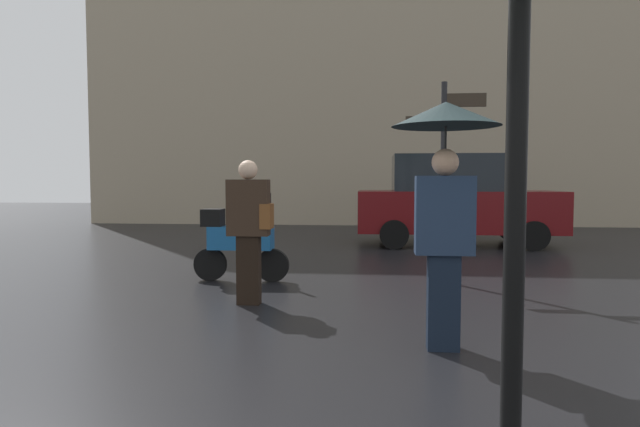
# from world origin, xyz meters

# --- Properties ---
(pedestrian_with_umbrella) EXTENTS (0.88, 0.88, 2.04)m
(pedestrian_with_umbrella) POSITION_xyz_m (0.70, 1.91, 1.52)
(pedestrian_with_umbrella) COLOR black
(pedestrian_with_umbrella) RESTS_ON ground
(pedestrian_with_bag) EXTENTS (0.50, 0.24, 1.63)m
(pedestrian_with_bag) POSITION_xyz_m (-1.27, 3.38, 0.93)
(pedestrian_with_bag) COLOR black
(pedestrian_with_bag) RESTS_ON ground
(parked_scooter) EXTENTS (1.35, 0.32, 1.23)m
(parked_scooter) POSITION_xyz_m (-1.76, 4.74, 0.55)
(parked_scooter) COLOR black
(parked_scooter) RESTS_ON ground
(parked_car_left) EXTENTS (4.28, 2.00, 1.96)m
(parked_car_left) POSITION_xyz_m (1.87, 9.45, 0.98)
(parked_car_left) COLOR #590C0F
(parked_car_left) RESTS_ON ground
(street_signpost) EXTENTS (1.08, 0.08, 2.75)m
(street_signpost) POSITION_xyz_m (1.08, 4.99, 1.67)
(street_signpost) COLOR black
(street_signpost) RESTS_ON ground
(building_block) EXTENTS (18.30, 2.75, 12.00)m
(building_block) POSITION_xyz_m (0.00, 15.74, 6.00)
(building_block) COLOR gray
(building_block) RESTS_ON ground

